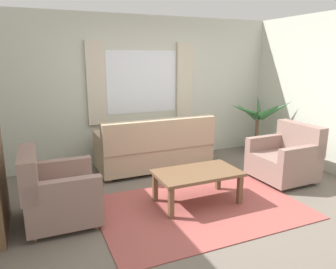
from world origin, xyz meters
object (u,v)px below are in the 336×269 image
Objects in this scene: couch at (155,149)px; potted_plant at (257,132)px; armchair_right at (286,158)px; armchair_left at (56,193)px; coffee_table at (197,176)px.

couch is 2.21m from potted_plant.
couch is 1.52× the size of potted_plant.
potted_plant is at bearing 157.72° from armchair_right.
couch is 2.08m from armchair_left.
potted_plant is (2.21, 0.08, 0.08)m from couch.
coffee_table is (1.73, -0.22, 0.03)m from armchair_left.
armchair_right is at bearing 6.22° from coffee_table.
potted_plant reaches higher than coffee_table.
armchair_right is 0.70× the size of potted_plant.
armchair_left is at bearing 172.87° from coffee_table.
potted_plant reaches higher than couch.
armchair_left is at bearing -91.91° from armchair_right.
armchair_left is 1.00× the size of armchair_right.
potted_plant is (0.51, 1.32, 0.09)m from armchair_right.
coffee_table is at bearing -85.09° from armchair_right.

